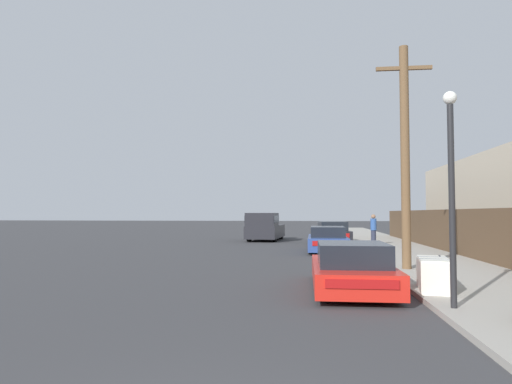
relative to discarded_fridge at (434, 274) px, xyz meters
name	(u,v)px	position (x,y,z in m)	size (l,w,h in m)	color
sidewalk_curb	(390,246)	(1.59, 15.15, -0.43)	(4.20, 63.00, 0.12)	#9E998E
discarded_fridge	(434,274)	(0.00, 0.00, 0.00)	(0.93, 1.73, 0.77)	silver
parked_sports_car_red	(351,269)	(-1.86, 0.38, 0.06)	(1.90, 4.58, 1.20)	red
car_parked_mid	(327,240)	(-2.01, 11.77, 0.10)	(1.93, 4.72, 1.26)	#2D478C
car_parked_far	(332,233)	(-1.46, 18.05, 0.16)	(2.21, 4.56, 1.39)	black
pickup_truck	(264,227)	(-6.00, 20.45, 0.46)	(2.43, 5.35, 1.93)	#232328
utility_pole	(405,153)	(0.24, 4.16, 3.41)	(1.80, 0.29, 7.32)	brown
street_lamp	(451,179)	(-0.17, -2.04, 2.08)	(0.26, 0.26, 4.17)	#232326
wooden_fence	(471,233)	(3.54, 8.05, 0.61)	(0.08, 36.79, 1.97)	brown
pedestrian	(373,229)	(0.75, 15.52, 0.52)	(0.34, 0.34, 1.73)	#282D42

